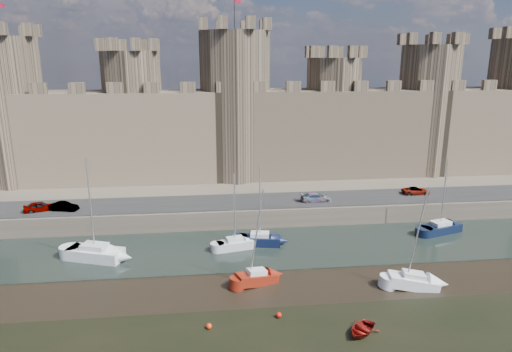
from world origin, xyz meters
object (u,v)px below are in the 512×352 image
object	(u,v)px
sailboat_2	(235,243)
sailboat_5	(413,281)
sailboat_1	(260,239)
sailboat_3	(440,227)
car_0	(40,207)
sailboat_4	(257,277)
car_1	(64,207)
sailboat_0	(95,253)
car_3	(416,191)
car_2	(316,197)

from	to	relation	value
sailboat_2	sailboat_5	distance (m)	19.83
sailboat_1	sailboat_3	xyz separation A→B (m)	(23.22, 1.26, -0.03)
car_0	sailboat_3	bearing A→B (deg)	-115.92
sailboat_4	sailboat_3	bearing A→B (deg)	4.07
car_1	sailboat_4	distance (m)	28.82
sailboat_0	car_0	bearing A→B (deg)	150.82
car_3	sailboat_5	size ratio (longest dim) A/B	0.38
sailboat_1	sailboat_2	world-z (taller)	sailboat_1
sailboat_1	sailboat_5	world-z (taller)	sailboat_5
car_1	sailboat_4	xyz separation A→B (m)	(22.93, -17.29, -2.37)
sailboat_0	car_3	bearing A→B (deg)	35.02
car_3	sailboat_1	world-z (taller)	sailboat_1
car_1	sailboat_2	size ratio (longest dim) A/B	0.40
sailboat_1	car_0	bearing A→B (deg)	174.22
car_1	sailboat_0	bearing A→B (deg)	-135.75
sailboat_0	sailboat_5	bearing A→B (deg)	2.33
car_3	sailboat_5	distance (m)	24.05
car_2	car_3	bearing A→B (deg)	-87.65
car_0	sailboat_3	size ratio (longest dim) A/B	0.40
sailboat_3	sailboat_1	bearing A→B (deg)	165.67
car_3	sailboat_5	world-z (taller)	sailboat_5
car_2	sailboat_1	distance (m)	12.09
car_1	sailboat_3	xyz separation A→B (m)	(47.59, -6.66, -2.35)
sailboat_1	sailboat_5	size ratio (longest dim) A/B	0.95
sailboat_0	sailboat_4	distance (m)	18.57
car_2	sailboat_5	bearing A→B (deg)	-170.41
car_1	sailboat_2	xyz separation A→B (m)	(21.36, -8.82, -2.35)
car_2	sailboat_2	xyz separation A→B (m)	(-11.70, -8.99, -2.36)
car_0	sailboat_1	xyz separation A→B (m)	(27.36, -8.08, -2.38)
sailboat_3	car_3	bearing A→B (deg)	68.79
car_0	sailboat_0	bearing A→B (deg)	-156.88
car_2	car_0	bearing A→B (deg)	85.97
sailboat_0	sailboat_4	xyz separation A→B (m)	(17.04, -7.37, -0.15)
sailboat_0	sailboat_3	bearing A→B (deg)	23.93
car_1	sailboat_5	world-z (taller)	sailboat_5
car_2	sailboat_0	size ratio (longest dim) A/B	0.37
car_1	car_2	bearing A→B (deg)	-76.16
sailboat_0	sailboat_5	distance (m)	33.49
car_2	sailboat_0	distance (m)	29.07
sailboat_4	car_0	bearing A→B (deg)	126.78
sailboat_2	sailboat_4	size ratio (longest dim) A/B	0.93
sailboat_0	sailboat_2	world-z (taller)	sailboat_0
car_1	sailboat_3	bearing A→B (deg)	-84.40
car_2	car_3	size ratio (longest dim) A/B	1.08
sailboat_1	sailboat_4	distance (m)	9.48
car_2	sailboat_1	xyz separation A→B (m)	(-8.69, -8.08, -2.34)
sailboat_2	sailboat_3	bearing A→B (deg)	-7.51
car_2	sailboat_3	size ratio (longest dim) A/B	0.44
car_1	sailboat_1	size ratio (longest dim) A/B	0.37
sailboat_2	sailboat_5	bearing A→B (deg)	-45.77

